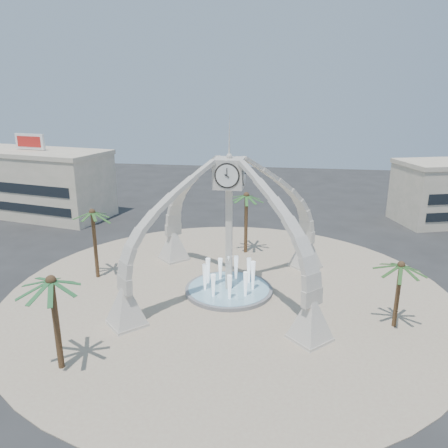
# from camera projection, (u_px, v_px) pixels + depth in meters

# --- Properties ---
(ground) EXTENTS (140.00, 140.00, 0.00)m
(ground) POSITION_uv_depth(u_px,v_px,m) (229.00, 292.00, 40.07)
(ground) COLOR #282828
(ground) RESTS_ON ground
(plaza) EXTENTS (40.00, 40.00, 0.06)m
(plaza) POSITION_uv_depth(u_px,v_px,m) (229.00, 292.00, 40.06)
(plaza) COLOR #BAAB8A
(plaza) RESTS_ON ground
(clock_tower) EXTENTS (17.94, 17.94, 16.30)m
(clock_tower) POSITION_uv_depth(u_px,v_px,m) (229.00, 225.00, 38.18)
(clock_tower) COLOR beige
(clock_tower) RESTS_ON ground
(fountain) EXTENTS (8.00, 8.00, 3.62)m
(fountain) POSITION_uv_depth(u_px,v_px,m) (229.00, 289.00, 39.98)
(fountain) COLOR gray
(fountain) RESTS_ON ground
(building_nw) EXTENTS (23.75, 13.73, 11.90)m
(building_nw) POSITION_uv_depth(u_px,v_px,m) (35.00, 182.00, 64.16)
(building_nw) COLOR beige
(building_nw) RESTS_ON ground
(palm_east) EXTENTS (4.51, 4.51, 5.88)m
(palm_east) POSITION_uv_depth(u_px,v_px,m) (401.00, 266.00, 32.71)
(palm_east) COLOR brown
(palm_east) RESTS_ON ground
(palm_west) EXTENTS (4.90, 4.90, 7.44)m
(palm_west) POSITION_uv_depth(u_px,v_px,m) (92.00, 213.00, 41.32)
(palm_west) COLOR brown
(palm_west) RESTS_ON ground
(palm_north) EXTENTS (4.39, 4.39, 7.51)m
(palm_north) POSITION_uv_depth(u_px,v_px,m) (246.00, 196.00, 48.00)
(palm_north) COLOR brown
(palm_north) RESTS_ON ground
(palm_south) EXTENTS (5.42, 5.42, 7.14)m
(palm_south) POSITION_uv_depth(u_px,v_px,m) (51.00, 282.00, 27.26)
(palm_south) COLOR brown
(palm_south) RESTS_ON ground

